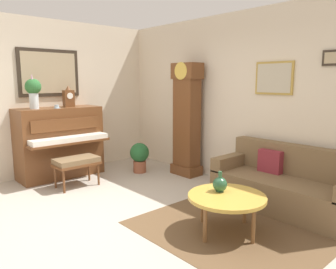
% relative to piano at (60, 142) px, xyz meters
% --- Properties ---
extents(ground_plane, '(6.40, 6.00, 0.10)m').
position_rel_piano_xyz_m(ground_plane, '(2.23, -0.32, -0.68)').
color(ground_plane, '#B2A899').
extents(wall_left, '(0.13, 4.90, 2.80)m').
position_rel_piano_xyz_m(wall_left, '(-0.37, -0.32, 0.78)').
color(wall_left, beige).
rests_on(wall_left, ground_plane).
extents(wall_back, '(5.30, 0.13, 2.80)m').
position_rel_piano_xyz_m(wall_back, '(2.25, 2.08, 0.78)').
color(wall_back, beige).
rests_on(wall_back, ground_plane).
extents(area_rug, '(2.10, 1.50, 0.01)m').
position_rel_piano_xyz_m(area_rug, '(3.40, 0.42, -0.63)').
color(area_rug, brown).
rests_on(area_rug, ground_plane).
extents(piano, '(0.87, 1.44, 1.25)m').
position_rel_piano_xyz_m(piano, '(0.00, 0.00, 0.00)').
color(piano, brown).
rests_on(piano, ground_plane).
extents(piano_bench, '(0.42, 0.70, 0.48)m').
position_rel_piano_xyz_m(piano_bench, '(0.74, -0.06, -0.22)').
color(piano_bench, brown).
rests_on(piano_bench, ground_plane).
extents(grandfather_clock, '(0.52, 0.34, 2.03)m').
position_rel_piano_xyz_m(grandfather_clock, '(1.42, 1.77, 0.34)').
color(grandfather_clock, brown).
rests_on(grandfather_clock, ground_plane).
extents(couch, '(1.90, 0.80, 0.84)m').
position_rel_piano_xyz_m(couch, '(3.46, 1.63, -0.32)').
color(couch, brown).
rests_on(couch, ground_plane).
extents(coffee_table, '(0.88, 0.88, 0.44)m').
position_rel_piano_xyz_m(coffee_table, '(3.38, 0.46, -0.22)').
color(coffee_table, gold).
rests_on(coffee_table, ground_plane).
extents(mantel_clock, '(0.13, 0.18, 0.38)m').
position_rel_piano_xyz_m(mantel_clock, '(0.00, 0.20, 0.79)').
color(mantel_clock, brown).
rests_on(mantel_clock, piano).
extents(flower_vase, '(0.26, 0.26, 0.58)m').
position_rel_piano_xyz_m(flower_vase, '(0.00, -0.41, 0.93)').
color(flower_vase, silver).
rests_on(flower_vase, piano).
extents(teacup, '(0.12, 0.12, 0.06)m').
position_rel_piano_xyz_m(teacup, '(0.13, -0.08, 0.64)').
color(teacup, '#ADC6D6').
rests_on(teacup, piano).
extents(green_jug, '(0.17, 0.17, 0.24)m').
position_rel_piano_xyz_m(green_jug, '(3.24, 0.50, -0.10)').
color(green_jug, '#234C33').
rests_on(green_jug, coffee_table).
extents(potted_plant, '(0.36, 0.36, 0.56)m').
position_rel_piano_xyz_m(potted_plant, '(0.74, 1.21, -0.31)').
color(potted_plant, '#935138').
rests_on(potted_plant, ground_plane).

